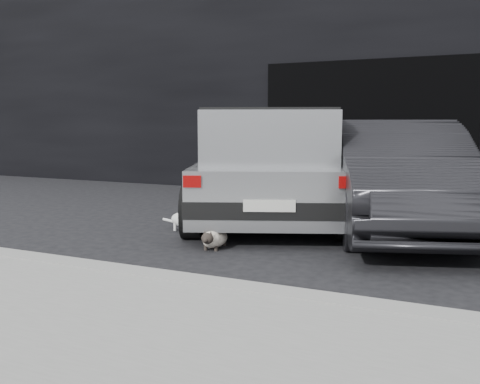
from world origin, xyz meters
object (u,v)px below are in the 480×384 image
at_px(silver_hatchback, 268,160).
at_px(cat_siamese, 214,239).
at_px(second_car, 396,176).
at_px(cat_white, 187,220).

xyz_separation_m(silver_hatchback, cat_siamese, (0.17, -2.05, -0.76)).
xyz_separation_m(second_car, cat_white, (-2.43, -1.24, -0.57)).
relative_size(cat_siamese, cat_white, 1.03).
bearing_deg(cat_siamese, second_car, -137.73).
xyz_separation_m(silver_hatchback, second_car, (1.84, -0.09, -0.14)).
height_order(silver_hatchback, cat_white, silver_hatchback).
xyz_separation_m(silver_hatchback, cat_white, (-0.59, -1.33, -0.71)).
relative_size(silver_hatchback, second_car, 1.07).
height_order(silver_hatchback, cat_siamese, silver_hatchback).
bearing_deg(cat_white, silver_hatchback, 168.34).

